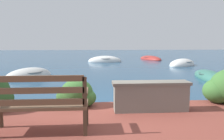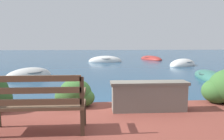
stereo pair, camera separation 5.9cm
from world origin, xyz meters
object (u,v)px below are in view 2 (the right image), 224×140
park_bench (37,102)px  rowboat_distant (151,59)px  rowboat_outer (105,61)px  rowboat_far (183,65)px  rowboat_nearest (210,78)px  rowboat_mid (29,76)px

park_bench → rowboat_distant: size_ratio=0.45×
rowboat_outer → rowboat_distant: rowboat_outer is taller
rowboat_far → rowboat_distant: 5.36m
park_bench → rowboat_nearest: bearing=50.5°
rowboat_outer → rowboat_distant: 4.84m
rowboat_nearest → rowboat_distant: bearing=8.7°
rowboat_nearest → rowboat_outer: (-4.36, 8.43, 0.02)m
rowboat_nearest → rowboat_mid: bearing=93.0°
rowboat_mid → rowboat_distant: rowboat_mid is taller
rowboat_nearest → rowboat_outer: 9.49m
park_bench → rowboat_far: 13.14m
park_bench → rowboat_mid: bearing=113.6°
rowboat_mid → rowboat_far: size_ratio=0.92×
rowboat_nearest → rowboat_mid: (-8.10, 0.76, 0.02)m
rowboat_nearest → rowboat_distant: rowboat_distant is taller
rowboat_nearest → rowboat_outer: size_ratio=1.23×
rowboat_far → rowboat_outer: rowboat_outer is taller
rowboat_far → rowboat_distant: size_ratio=0.85×
rowboat_mid → rowboat_distant: (8.06, 9.84, -0.02)m
park_bench → rowboat_far: size_ratio=0.53×
park_bench → rowboat_mid: 7.05m
rowboat_nearest → rowboat_outer: bearing=35.8°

